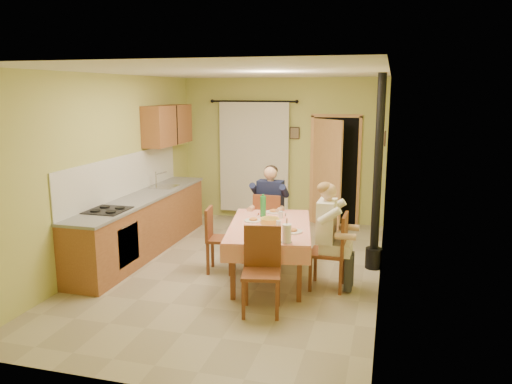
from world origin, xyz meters
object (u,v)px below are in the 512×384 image
(chair_near, at_px, (261,289))
(man_far, at_px, (270,200))
(chair_right, at_px, (329,267))
(stove_flue, at_px, (376,200))
(chair_left, at_px, (220,252))
(man_right, at_px, (329,223))
(chair_far, at_px, (269,236))
(dining_table, at_px, (270,251))

(chair_near, bearing_deg, man_far, -89.91)
(chair_right, xyz_separation_m, stove_flue, (0.54, 0.93, 0.73))
(chair_near, xyz_separation_m, chair_left, (-0.91, 1.16, -0.00))
(man_far, bearing_deg, man_right, -45.68)
(chair_right, xyz_separation_m, man_right, (-0.02, 0.00, 0.59))
(chair_far, height_order, man_far, man_far)
(man_far, bearing_deg, dining_table, -74.60)
(chair_right, height_order, man_right, man_right)
(chair_near, bearing_deg, man_right, -135.69)
(chair_left, relative_size, man_far, 0.67)
(dining_table, distance_m, chair_near, 1.12)
(chair_far, xyz_separation_m, chair_left, (-0.50, -0.94, -0.00))
(chair_near, xyz_separation_m, stove_flue, (1.21, 1.87, 0.73))
(man_right, height_order, stove_flue, stove_flue)
(chair_left, bearing_deg, chair_far, 144.07)
(chair_near, xyz_separation_m, man_far, (-0.41, 2.11, 0.59))
(man_far, xyz_separation_m, man_right, (1.07, -1.17, 0.00))
(chair_far, distance_m, chair_right, 1.58)
(dining_table, height_order, stove_flue, stove_flue)
(chair_far, xyz_separation_m, man_far, (0.00, 0.01, 0.59))
(chair_left, relative_size, stove_flue, 0.33)
(chair_left, height_order, man_right, man_right)
(chair_far, bearing_deg, chair_right, -44.91)
(chair_far, distance_m, chair_left, 1.07)
(dining_table, bearing_deg, chair_right, -20.80)
(chair_right, xyz_separation_m, chair_left, (-1.58, 0.21, -0.00))
(dining_table, xyz_separation_m, chair_right, (0.84, -0.16, -0.09))
(chair_far, height_order, chair_near, chair_near)
(chair_far, bearing_deg, dining_table, -74.38)
(chair_left, distance_m, man_far, 1.23)
(dining_table, distance_m, chair_far, 1.03)
(stove_flue, bearing_deg, chair_right, -120.42)
(man_far, height_order, man_right, same)
(chair_far, bearing_deg, man_right, -45.31)
(chair_right, height_order, man_far, man_far)
(chair_far, distance_m, man_far, 0.59)
(man_right, relative_size, stove_flue, 0.50)
(chair_far, height_order, chair_left, chair_far)
(dining_table, relative_size, chair_far, 2.00)
(dining_table, xyz_separation_m, man_right, (0.82, -0.16, 0.50))
(dining_table, bearing_deg, chair_near, -91.56)
(dining_table, height_order, chair_near, chair_near)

